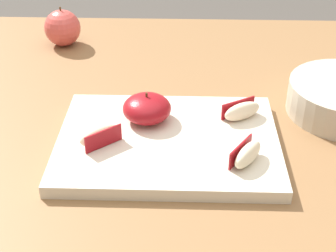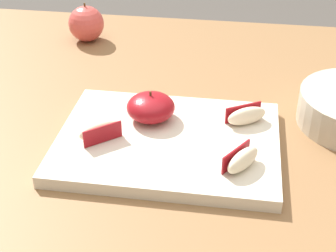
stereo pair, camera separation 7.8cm
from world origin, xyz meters
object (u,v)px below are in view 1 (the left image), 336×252
cutting_board (168,142)px  apple_wedge_near_knife (247,154)px  apple_half_skin_up (147,108)px  whole_apple_pink_lady (62,28)px  apple_wedge_back (242,111)px  apple_wedge_middle (100,135)px

cutting_board → apple_wedge_near_knife: apple_wedge_near_knife is taller
apple_half_skin_up → apple_wedge_near_knife: 0.19m
apple_wedge_near_knife → whole_apple_pink_lady: whole_apple_pink_lady is taller
apple_wedge_back → apple_wedge_middle: (-0.22, -0.08, 0.00)m
cutting_board → whole_apple_pink_lady: bearing=122.0°
apple_half_skin_up → apple_wedge_back: size_ratio=1.15×
apple_wedge_back → whole_apple_pink_lady: 0.49m
cutting_board → apple_half_skin_up: bearing=126.2°
apple_half_skin_up → apple_wedge_middle: apple_half_skin_up is taller
apple_wedge_back → apple_wedge_middle: size_ratio=1.05×
cutting_board → apple_wedge_near_knife: (0.12, -0.06, 0.02)m
whole_apple_pink_lady → cutting_board: bearing=-58.0°
apple_wedge_back → whole_apple_pink_lady: bearing=137.5°
cutting_board → whole_apple_pink_lady: whole_apple_pink_lady is taller
cutting_board → apple_wedge_middle: (-0.10, -0.02, 0.02)m
apple_wedge_middle → whole_apple_pink_lady: (-0.14, 0.41, 0.00)m
apple_wedge_back → apple_wedge_near_knife: 0.12m
apple_half_skin_up → apple_wedge_middle: size_ratio=1.20×
apple_half_skin_up → apple_wedge_back: bearing=3.1°
cutting_board → apple_wedge_near_knife: 0.13m
apple_half_skin_up → whole_apple_pink_lady: size_ratio=0.90×
cutting_board → apple_wedge_back: bearing=25.8°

